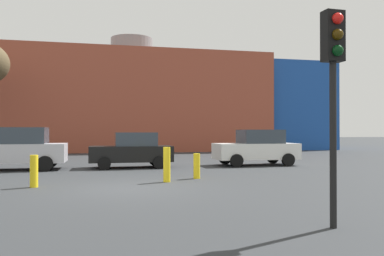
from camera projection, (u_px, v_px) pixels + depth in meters
ground_plane at (128, 188)px, 12.00m from camera, size 200.00×200.00×0.00m
building_backdrop at (132, 105)px, 38.27m from camera, size 37.52×12.54×10.67m
parked_car_1 at (16, 149)px, 17.63m from camera, size 4.37×2.14×1.89m
parked_car_2 at (132, 150)px, 18.75m from camera, size 3.84×1.89×1.67m
parked_car_3 at (257, 148)px, 20.13m from camera, size 4.16×2.04×1.80m
traffic_light_near_right at (334, 68)px, 7.01m from camera, size 0.37×0.37×3.84m
bollard_yellow_0 at (34, 171)px, 12.12m from camera, size 0.24×0.24×0.99m
bollard_yellow_1 at (197, 166)px, 14.40m from camera, size 0.24×0.24×0.91m
bollard_yellow_2 at (167, 165)px, 13.40m from camera, size 0.24×0.24×1.18m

